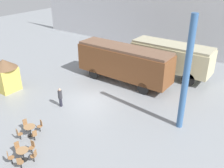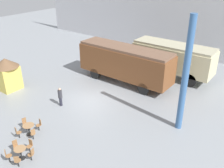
% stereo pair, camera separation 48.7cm
% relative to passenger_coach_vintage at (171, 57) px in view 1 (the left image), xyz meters
% --- Properties ---
extents(ground_plane, '(80.00, 80.00, 0.00)m').
position_rel_passenger_coach_vintage_xyz_m(ground_plane, '(-3.23, -8.78, -2.11)').
color(ground_plane, gray).
extents(backdrop_wall, '(44.00, 0.15, 9.00)m').
position_rel_passenger_coach_vintage_xyz_m(backdrop_wall, '(-3.23, 7.07, 2.39)').
color(backdrop_wall, silver).
rests_on(backdrop_wall, ground_plane).
extents(passenger_coach_vintage, '(8.07, 2.64, 3.44)m').
position_rel_passenger_coach_vintage_xyz_m(passenger_coach_vintage, '(0.00, 0.00, 0.00)').
color(passenger_coach_vintage, beige).
rests_on(passenger_coach_vintage, ground_plane).
extents(passenger_coach_wooden, '(9.42, 2.49, 3.59)m').
position_rel_passenger_coach_vintage_xyz_m(passenger_coach_wooden, '(-3.07, -4.04, 0.02)').
color(passenger_coach_wooden, brown).
rests_on(passenger_coach_wooden, ground_plane).
extents(cafe_table_near, '(0.77, 0.77, 0.73)m').
position_rel_passenger_coach_vintage_xyz_m(cafe_table_near, '(-3.52, -14.86, -1.56)').
color(cafe_table_near, black).
rests_on(cafe_table_near, ground_plane).
extents(cafe_table_mid, '(0.72, 0.72, 0.75)m').
position_rel_passenger_coach_vintage_xyz_m(cafe_table_mid, '(-1.89, -16.62, -1.56)').
color(cafe_table_mid, black).
rests_on(cafe_table_mid, ground_plane).
extents(cafe_chair_0, '(0.37, 0.39, 0.87)m').
position_rel_passenger_coach_vintage_xyz_m(cafe_chair_0, '(-3.72, -15.59, -1.60)').
color(cafe_chair_0, black).
rests_on(cafe_chair_0, ground_plane).
extents(cafe_chair_1, '(0.39, 0.37, 0.87)m').
position_rel_passenger_coach_vintage_xyz_m(cafe_chair_1, '(-2.79, -15.07, -1.60)').
color(cafe_chair_1, black).
rests_on(cafe_chair_1, ground_plane).
extents(cafe_chair_2, '(0.37, 0.39, 0.87)m').
position_rel_passenger_coach_vintage_xyz_m(cafe_chair_2, '(-3.31, -14.13, -1.60)').
color(cafe_chair_2, black).
rests_on(cafe_chair_2, ground_plane).
extents(cafe_chair_3, '(0.39, 0.37, 0.87)m').
position_rel_passenger_coach_vintage_xyz_m(cafe_chair_3, '(-4.25, -14.66, -1.60)').
color(cafe_chair_3, black).
rests_on(cafe_chair_3, ground_plane).
extents(cafe_chair_4, '(0.39, 0.40, 0.87)m').
position_rel_passenger_coach_vintage_xyz_m(cafe_chair_4, '(-2.26, -17.25, -1.60)').
color(cafe_chair_4, black).
rests_on(cafe_chair_4, ground_plane).
extents(cafe_chair_5, '(0.40, 0.40, 0.87)m').
position_rel_passenger_coach_vintage_xyz_m(cafe_chair_5, '(-1.41, -17.17, -1.60)').
color(cafe_chair_5, black).
rests_on(cafe_chair_5, ground_plane).
extents(cafe_chair_6, '(0.40, 0.38, 0.87)m').
position_rel_passenger_coach_vintage_xyz_m(cafe_chair_6, '(-1.23, -16.33, -1.60)').
color(cafe_chair_6, black).
rests_on(cafe_chair_6, ground_plane).
extents(cafe_chair_7, '(0.36, 0.37, 0.87)m').
position_rel_passenger_coach_vintage_xyz_m(cafe_chair_7, '(-1.97, -15.89, -1.60)').
color(cafe_chair_7, black).
rests_on(cafe_chair_7, ground_plane).
extents(cafe_chair_8, '(0.38, 0.36, 0.87)m').
position_rel_passenger_coach_vintage_xyz_m(cafe_chair_8, '(-2.61, -16.47, -1.60)').
color(cafe_chair_8, black).
rests_on(cafe_chair_8, ground_plane).
extents(visitor_person, '(0.34, 0.34, 1.62)m').
position_rel_passenger_coach_vintage_xyz_m(visitor_person, '(-4.66, -10.93, -1.23)').
color(visitor_person, '#262633').
rests_on(visitor_person, ground_plane).
extents(ticket_kiosk, '(2.34, 2.34, 3.00)m').
position_rel_passenger_coach_vintage_xyz_m(ticket_kiosk, '(-10.78, -11.72, -0.44)').
color(ticket_kiosk, '#DBC151').
rests_on(ticket_kiosk, ground_plane).
extents(support_pillar, '(0.44, 0.44, 8.00)m').
position_rel_passenger_coach_vintage_xyz_m(support_pillar, '(4.31, -7.92, 1.89)').
color(support_pillar, '#386093').
rests_on(support_pillar, ground_plane).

